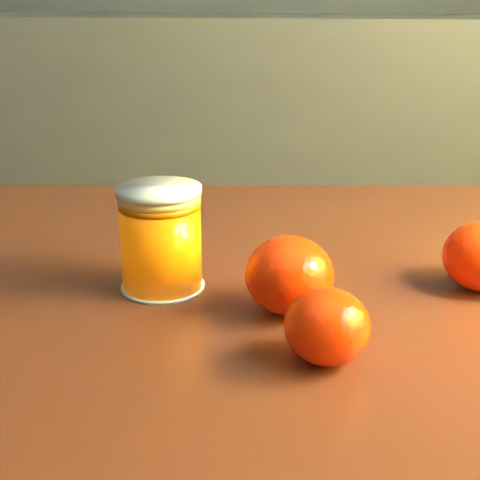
# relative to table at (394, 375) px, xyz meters

# --- Properties ---
(kitchen_counter) EXTENTS (3.15, 0.60, 0.90)m
(kitchen_counter) POSITION_rel_table_xyz_m (-0.86, 1.33, -0.17)
(kitchen_counter) COLOR #54545A
(kitchen_counter) RESTS_ON ground
(table) EXTENTS (1.04, 0.81, 0.71)m
(table) POSITION_rel_table_xyz_m (0.00, 0.00, 0.00)
(table) COLOR #592716
(table) RESTS_ON ground
(juice_glass) EXTENTS (0.07, 0.07, 0.09)m
(juice_glass) POSITION_rel_table_xyz_m (-0.20, -0.04, 0.13)
(juice_glass) COLOR #FF6C05
(juice_glass) RESTS_ON table
(orange_front) EXTENTS (0.08, 0.08, 0.06)m
(orange_front) POSITION_rel_table_xyz_m (-0.09, -0.07, 0.12)
(orange_front) COLOR #FF2D05
(orange_front) RESTS_ON table
(orange_extra) EXTENTS (0.07, 0.07, 0.05)m
(orange_extra) POSITION_rel_table_xyz_m (-0.06, -0.14, 0.12)
(orange_extra) COLOR #FF2D05
(orange_extra) RESTS_ON table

